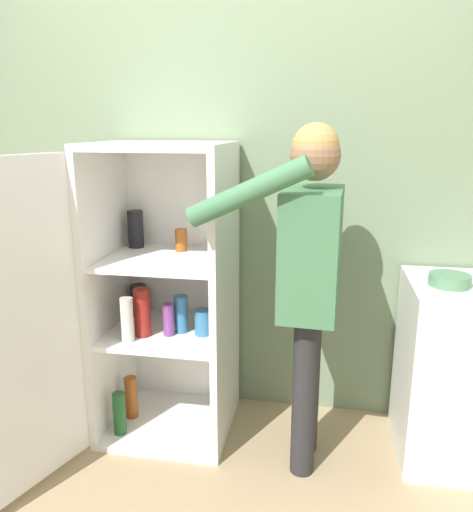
{
  "coord_description": "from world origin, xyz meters",
  "views": [
    {
      "loc": [
        0.52,
        -1.77,
        1.63
      ],
      "look_at": [
        0.1,
        0.62,
        1.0
      ],
      "focal_mm": 35.0,
      "sensor_mm": 36.0,
      "label": 1
    }
  ],
  "objects": [
    {
      "name": "person",
      "position": [
        0.47,
        0.45,
        1.04
      ],
      "size": [
        0.66,
        0.59,
        1.65
      ],
      "color": "#262628",
      "rests_on": "ground_plane"
    },
    {
      "name": "ground_plane",
      "position": [
        0.0,
        0.0,
        0.0
      ],
      "size": [
        12.0,
        12.0,
        0.0
      ],
      "primitive_type": "plane",
      "color": "tan"
    },
    {
      "name": "bowl",
      "position": [
        1.11,
        0.6,
        0.94
      ],
      "size": [
        0.19,
        0.19,
        0.06
      ],
      "color": "#517F5B",
      "rests_on": "counter"
    },
    {
      "name": "counter",
      "position": [
        1.28,
        0.64,
        0.45
      ],
      "size": [
        0.67,
        0.58,
        0.91
      ],
      "color": "white",
      "rests_on": "ground_plane"
    },
    {
      "name": "refrigerator",
      "position": [
        -0.39,
        0.53,
        0.77
      ],
      "size": [
        0.95,
        1.26,
        1.56
      ],
      "color": "white",
      "rests_on": "ground_plane"
    },
    {
      "name": "wall_back",
      "position": [
        0.0,
        0.98,
        1.27
      ],
      "size": [
        7.0,
        0.06,
        2.55
      ],
      "color": "gray",
      "rests_on": "ground_plane"
    }
  ]
}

